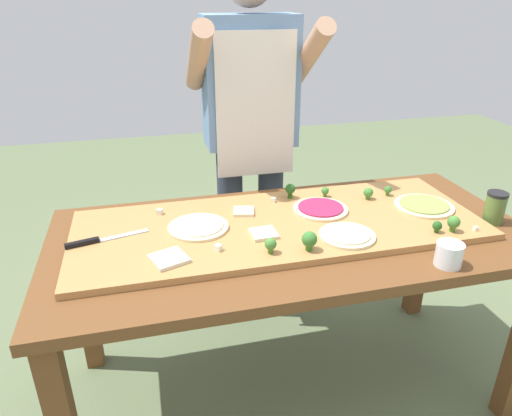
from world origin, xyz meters
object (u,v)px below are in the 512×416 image
object	(u,v)px
broccoli_floret_center_right	(290,190)
cheese_crumble_d	(476,229)
broccoli_floret_back_right	(454,223)
flour_cup	(449,256)
cheese_crumble_b	(218,248)
broccoli_floret_center_left	(325,191)
pizza_whole_pesto_green	(424,206)
broccoli_floret_front_right	(388,190)
pizza_slice_far_right	(169,259)
pizza_slice_near_right	(244,211)
pizza_whole_beet_magenta	(321,209)
sauce_jar	(495,208)
prep_table	(291,254)
cheese_crumble_c	(160,212)
pizza_slice_center	(264,234)
broccoli_floret_back_mid	(310,240)
pizza_whole_cheese_artichoke	(347,235)
broccoli_floret_back_left	(437,226)
broccoli_floret_front_mid	(368,193)
cheese_crumble_a	(273,200)
broccoli_floret_front_left	(271,244)
cook_center	(251,123)
pizza_whole_white_garlic	(198,227)
chefs_knife	(96,240)

from	to	relation	value
broccoli_floret_center_right	cheese_crumble_d	xyz separation A→B (m)	(0.55, -0.43, -0.03)
broccoli_floret_back_right	flour_cup	xyz separation A→B (m)	(-0.12, -0.16, -0.02)
cheese_crumble_b	broccoli_floret_center_left	bearing A→B (deg)	33.19
pizza_whole_pesto_green	broccoli_floret_front_right	world-z (taller)	broccoli_floret_front_right
pizza_slice_far_right	pizza_slice_near_right	world-z (taller)	same
pizza_whole_beet_magenta	cheese_crumble_d	world-z (taller)	pizza_whole_beet_magenta
pizza_whole_beet_magenta	sauce_jar	distance (m)	0.64
prep_table	cheese_crumble_c	distance (m)	0.52
pizza_whole_pesto_green	pizza_slice_center	distance (m)	0.67
cheese_crumble_b	broccoli_floret_back_mid	bearing A→B (deg)	-13.54
prep_table	pizza_slice_near_right	world-z (taller)	pizza_slice_near_right
pizza_whole_cheese_artichoke	broccoli_floret_back_left	size ratio (longest dim) A/B	4.61
pizza_whole_beet_magenta	cheese_crumble_b	size ratio (longest dim) A/B	10.41
pizza_slice_far_right	broccoli_floret_back_mid	bearing A→B (deg)	-5.82
pizza_slice_far_right	broccoli_floret_back_left	bearing A→B (deg)	-2.29
broccoli_floret_front_mid	prep_table	bearing A→B (deg)	-157.64
pizza_slice_far_right	cheese_crumble_b	world-z (taller)	cheese_crumble_b
broccoli_floret_back_mid	broccoli_floret_back_right	xyz separation A→B (m)	(0.53, 0.00, -0.00)
prep_table	broccoli_floret_front_right	distance (m)	0.52
broccoli_floret_center_left	cheese_crumble_b	xyz separation A→B (m)	(-0.50, -0.33, -0.01)
broccoli_floret_back_mid	sauce_jar	bearing A→B (deg)	5.26
pizza_slice_near_right	broccoli_floret_back_left	distance (m)	0.69
broccoli_floret_front_mid	broccoli_floret_back_mid	bearing A→B (deg)	-138.31
broccoli_floret_back_left	cheese_crumble_a	size ratio (longest dim) A/B	2.43
pizza_slice_center	prep_table	bearing A→B (deg)	20.04
broccoli_floret_front_left	cheese_crumble_c	bearing A→B (deg)	130.97
cook_center	broccoli_floret_front_mid	bearing A→B (deg)	-48.03
broccoli_floret_front_left	flour_cup	xyz separation A→B (m)	(0.53, -0.17, -0.02)
pizza_whole_pesto_green	cheese_crumble_b	xyz separation A→B (m)	(-0.83, -0.14, 0.00)
broccoli_floret_center_right	sauce_jar	bearing A→B (deg)	-26.93
broccoli_floret_center_right	pizza_slice_center	bearing A→B (deg)	-123.30
broccoli_floret_front_left	cheese_crumble_a	distance (m)	0.40
cheese_crumble_c	broccoli_floret_center_left	bearing A→B (deg)	0.32
prep_table	broccoli_floret_center_left	bearing A→B (deg)	45.89
pizza_whole_beet_magenta	pizza_whole_white_garlic	distance (m)	0.48
broccoli_floret_front_right	broccoli_floret_back_left	xyz separation A→B (m)	(0.01, -0.33, -0.00)
broccoli_floret_back_right	broccoli_floret_front_right	size ratio (longest dim) A/B	1.42
broccoli_floret_back_mid	cheese_crumble_c	world-z (taller)	broccoli_floret_back_mid
cheese_crumble_c	sauce_jar	size ratio (longest dim) A/B	0.17
broccoli_floret_front_right	broccoli_floret_front_mid	xyz separation A→B (m)	(-0.10, -0.01, 0.00)
pizza_whole_pesto_green	pizza_slice_center	bearing A→B (deg)	-173.96
chefs_knife	cheese_crumble_a	distance (m)	0.69
broccoli_floret_center_left	chefs_knife	bearing A→B (deg)	-169.03
pizza_whole_beet_magenta	broccoli_floret_front_left	world-z (taller)	broccoli_floret_front_left
pizza_slice_center	sauce_jar	distance (m)	0.87
chefs_knife	broccoli_floret_back_mid	size ratio (longest dim) A/B	4.15
pizza_whole_pesto_green	cheese_crumble_c	world-z (taller)	cheese_crumble_c
cheese_crumble_d	broccoli_floret_center_left	bearing A→B (deg)	134.95
broccoli_floret_back_left	broccoli_floret_center_left	bearing A→B (deg)	124.26
broccoli_floret_front_right	cheese_crumble_b	xyz separation A→B (m)	(-0.75, -0.27, -0.01)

